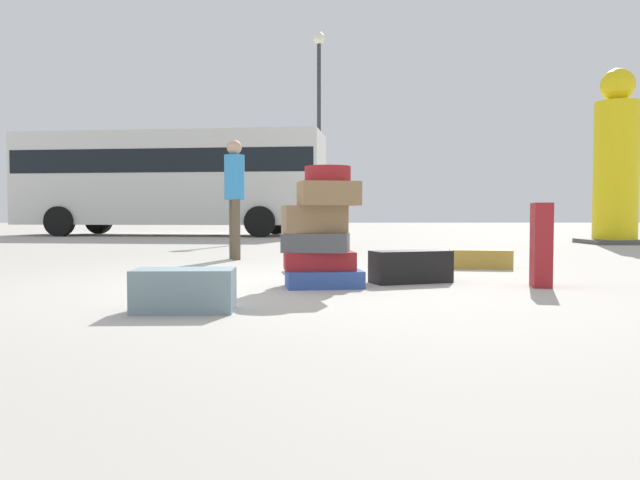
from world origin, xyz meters
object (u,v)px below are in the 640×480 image
at_px(suitcase_brown_behind_tower, 315,264).
at_px(parked_bus, 172,177).
at_px(suitcase_tower, 321,233).
at_px(suitcase_slate_foreground_far, 184,290).
at_px(yellow_dummy_statue, 616,166).
at_px(suitcase_maroon_white_trunk, 541,245).
at_px(person_bearded_onlooker, 234,188).
at_px(suitcase_tan_upright_blue, 480,259).
at_px(lamp_post, 319,104).
at_px(suitcase_black_foreground_near, 411,267).

distance_m(suitcase_brown_behind_tower, parked_bus, 13.00).
xyz_separation_m(suitcase_tower, suitcase_slate_foreground_far, (-0.99, -1.39, -0.35)).
distance_m(yellow_dummy_statue, parked_bus, 12.52).
height_order(suitcase_slate_foreground_far, parked_bus, parked_bus).
height_order(suitcase_maroon_white_trunk, yellow_dummy_statue, yellow_dummy_statue).
bearing_deg(suitcase_slate_foreground_far, suitcase_tower, 54.18).
bearing_deg(person_bearded_onlooker, parked_bus, 178.29).
height_order(suitcase_tower, suitcase_maroon_white_trunk, suitcase_tower).
relative_size(suitcase_brown_behind_tower, parked_bus, 0.06).
bearing_deg(suitcase_tan_upright_blue, suitcase_slate_foreground_far, -123.44).
bearing_deg(parked_bus, yellow_dummy_statue, -18.92).
height_order(suitcase_slate_foreground_far, lamp_post, lamp_post).
xyz_separation_m(suitcase_black_foreground_near, lamp_post, (-0.61, 12.78, 3.86)).
bearing_deg(suitcase_brown_behind_tower, suitcase_slate_foreground_far, -114.49).
distance_m(suitcase_maroon_white_trunk, yellow_dummy_statue, 9.48).
xyz_separation_m(suitcase_tower, yellow_dummy_statue, (6.87, 8.04, 1.25)).
relative_size(suitcase_maroon_white_trunk, person_bearded_onlooker, 0.44).
distance_m(suitcase_slate_foreground_far, suitcase_tan_upright_blue, 4.50).
xyz_separation_m(suitcase_slate_foreground_far, yellow_dummy_statue, (7.86, 9.42, 1.60)).
bearing_deg(suitcase_maroon_white_trunk, suitcase_brown_behind_tower, 155.39).
bearing_deg(suitcase_slate_foreground_far, yellow_dummy_statue, 49.89).
distance_m(suitcase_black_foreground_near, lamp_post, 13.36).
bearing_deg(yellow_dummy_statue, parked_bus, 153.06).
relative_size(suitcase_slate_foreground_far, yellow_dummy_statue, 0.18).
xyz_separation_m(suitcase_maroon_white_trunk, person_bearded_onlooker, (-3.24, 3.49, 0.67)).
bearing_deg(suitcase_slate_foreground_far, person_bearded_onlooker, 92.06).
distance_m(suitcase_black_foreground_near, parked_bus, 14.43).
height_order(suitcase_brown_behind_tower, yellow_dummy_statue, yellow_dummy_statue).
bearing_deg(suitcase_maroon_white_trunk, lamp_post, 110.03).
height_order(suitcase_brown_behind_tower, person_bearded_onlooker, person_bearded_onlooker).
xyz_separation_m(suitcase_slate_foreground_far, person_bearded_onlooker, (-0.20, 4.87, 0.91)).
bearing_deg(suitcase_tower, suitcase_black_foreground_near, 21.14).
bearing_deg(suitcase_maroon_white_trunk, suitcase_slate_foreground_far, -143.36).
bearing_deg(suitcase_tower, parked_bus, 107.40).
bearing_deg(suitcase_slate_foreground_far, parked_bus, 102.05).
relative_size(suitcase_tan_upright_blue, yellow_dummy_statue, 0.19).
distance_m(suitcase_maroon_white_trunk, suitcase_tan_upright_blue, 1.96).
bearing_deg(suitcase_brown_behind_tower, suitcase_maroon_white_trunk, -43.47).
bearing_deg(suitcase_black_foreground_near, person_bearded_onlooker, 105.97).
xyz_separation_m(suitcase_tower, suitcase_maroon_white_trunk, (2.05, -0.01, -0.11)).
height_order(suitcase_black_foreground_near, parked_bus, parked_bus).
distance_m(suitcase_tan_upright_blue, yellow_dummy_statue, 7.95).
height_order(suitcase_tower, suitcase_tan_upright_blue, suitcase_tower).
bearing_deg(suitcase_tan_upright_blue, lamp_post, 107.98).
bearing_deg(suitcase_tan_upright_blue, person_bearded_onlooker, 163.44).
height_order(suitcase_tower, person_bearded_onlooker, person_bearded_onlooker).
bearing_deg(suitcase_black_foreground_near, suitcase_tower, -176.57).
bearing_deg(suitcase_tan_upright_blue, suitcase_maroon_white_trunk, -80.72).
bearing_deg(suitcase_tan_upright_blue, suitcase_black_foreground_near, -116.96).
bearing_deg(suitcase_brown_behind_tower, suitcase_tower, -95.25).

